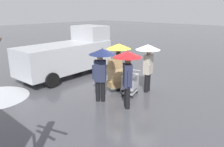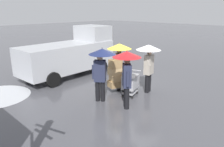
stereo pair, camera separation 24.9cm
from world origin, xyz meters
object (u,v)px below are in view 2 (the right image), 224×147
object	(u,v)px
shopping_cart_vendor	(130,82)
pedestrian_black_side	(127,66)
pedestrian_pink_side	(119,56)
pedestrian_white_side	(149,57)
cargo_van_parked_right	(71,54)
pedestrian_far_side	(101,62)
hand_dolly_boxes	(115,74)

from	to	relation	value
shopping_cart_vendor	pedestrian_black_side	size ratio (longest dim) A/B	0.47
pedestrian_pink_side	pedestrian_white_side	size ratio (longest dim) A/B	1.00
cargo_van_parked_right	shopping_cart_vendor	size ratio (longest dim) A/B	5.30
shopping_cart_vendor	pedestrian_far_side	xyz separation A→B (m)	(0.43, 1.27, 1.02)
pedestrian_black_side	pedestrian_far_side	distance (m)	1.09
pedestrian_white_side	pedestrian_far_side	world-z (taller)	same
cargo_van_parked_right	pedestrian_far_side	size ratio (longest dim) A/B	2.51
pedestrian_pink_side	pedestrian_white_side	bearing A→B (deg)	-149.26
pedestrian_far_side	shopping_cart_vendor	bearing A→B (deg)	-108.88
pedestrian_far_side	pedestrian_black_side	bearing A→B (deg)	-167.21
pedestrian_white_side	pedestrian_black_side	bearing A→B (deg)	99.87
pedestrian_white_side	pedestrian_pink_side	bearing A→B (deg)	30.74
cargo_van_parked_right	pedestrian_black_side	world-z (taller)	cargo_van_parked_right
pedestrian_white_side	hand_dolly_boxes	bearing A→B (deg)	40.53
shopping_cart_vendor	pedestrian_black_side	world-z (taller)	pedestrian_black_side
pedestrian_far_side	pedestrian_pink_side	bearing A→B (deg)	-76.56
pedestrian_pink_side	pedestrian_black_side	bearing A→B (deg)	140.38
hand_dolly_boxes	pedestrian_pink_side	xyz separation A→B (m)	(0.02, -0.26, 0.80)
pedestrian_far_side	pedestrian_white_side	bearing A→B (deg)	-110.16
hand_dolly_boxes	cargo_van_parked_right	bearing A→B (deg)	-4.54
hand_dolly_boxes	pedestrian_black_side	bearing A→B (deg)	146.92
hand_dolly_boxes	pedestrian_white_side	bearing A→B (deg)	-139.47
shopping_cart_vendor	cargo_van_parked_right	bearing A→B (deg)	-2.08
hand_dolly_boxes	pedestrian_far_side	distance (m)	1.42
pedestrian_white_side	pedestrian_far_side	distance (m)	2.18
shopping_cart_vendor	pedestrian_pink_side	bearing A→B (deg)	-10.07
pedestrian_black_side	shopping_cart_vendor	bearing A→B (deg)	-58.25
cargo_van_parked_right	pedestrian_pink_side	size ratio (longest dim) A/B	2.51
pedestrian_white_side	pedestrian_far_side	size ratio (longest dim) A/B	1.00
cargo_van_parked_right	hand_dolly_boxes	world-z (taller)	cargo_van_parked_right
cargo_van_parked_right	hand_dolly_boxes	xyz separation A→B (m)	(-3.56, 0.28, -0.39)
pedestrian_black_side	pedestrian_pink_side	bearing A→B (deg)	-39.62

